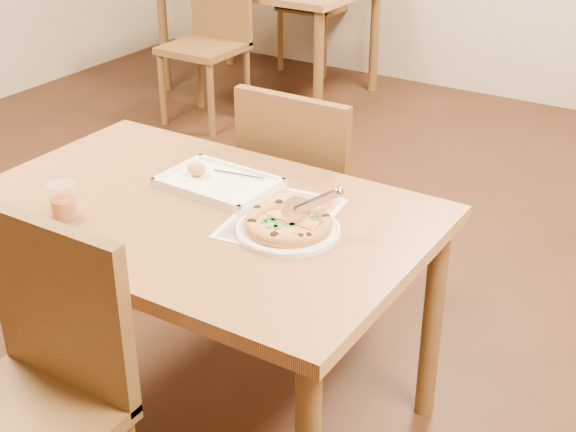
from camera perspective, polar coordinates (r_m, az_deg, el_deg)
The scene contains 10 objects.
dining_table at distance 2.29m, azimuth -6.53°, elevation -1.36°, with size 1.30×0.85×0.72m.
chair_near at distance 1.97m, azimuth -17.40°, elevation -10.17°, with size 0.42×0.42×0.47m.
chair_far at distance 2.76m, azimuth 1.24°, elevation 2.45°, with size 0.42×0.42×0.47m.
bg_chair_near at distance 4.87m, azimuth -5.40°, elevation 13.38°, with size 0.42×0.42×0.47m.
plate at distance 2.10m, azimuth 0.00°, elevation -1.03°, with size 0.28×0.28×0.01m, color white.
pizza at distance 2.10m, azimuth 0.01°, elevation -0.55°, with size 0.23×0.23×0.04m.
pizza_cutter at distance 2.07m, azimuth 1.59°, elevation 0.84°, with size 0.12×0.11×0.09m.
appetizer_tray at distance 2.36m, azimuth -5.08°, elevation 2.31°, with size 0.34×0.24×0.06m.
glass_tumbler at distance 2.25m, azimuth -15.67°, elevation 0.92°, with size 0.08×0.08×0.10m.
menu at distance 2.18m, azimuth -0.46°, elevation -0.11°, with size 0.26×0.36×0.01m, color silver.
Camera 1 is at (1.28, -1.55, 1.72)m, focal length 50.00 mm.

